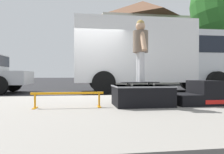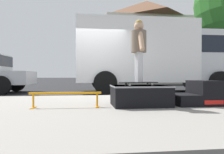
{
  "view_description": "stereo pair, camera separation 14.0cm",
  "coord_description": "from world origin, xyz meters",
  "px_view_note": "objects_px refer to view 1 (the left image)",
  "views": [
    {
      "loc": [
        -0.43,
        -7.13,
        0.72
      ],
      "look_at": [
        0.41,
        -1.44,
        0.69
      ],
      "focal_mm": 34.61,
      "sensor_mm": 36.0,
      "label": 1
    },
    {
      "loc": [
        -0.29,
        -7.15,
        0.72
      ],
      "look_at": [
        0.41,
        -1.44,
        0.69
      ],
      "focal_mm": 34.61,
      "sensor_mm": 36.0,
      "label": 2
    }
  ],
  "objects_px": {
    "skateboard": "(140,83)",
    "skater_kid": "(140,45)",
    "grind_rail": "(68,96)",
    "box_truck": "(153,54)",
    "skate_box": "(142,95)",
    "kicker_ramp": "(198,94)"
  },
  "relations": [
    {
      "from": "grind_rail",
      "to": "skate_box",
      "type": "bearing_deg",
      "value": 2.45
    },
    {
      "from": "kicker_ramp",
      "to": "box_truck",
      "type": "relative_size",
      "value": 0.13
    },
    {
      "from": "kicker_ramp",
      "to": "grind_rail",
      "type": "height_order",
      "value": "kicker_ramp"
    },
    {
      "from": "skateboard",
      "to": "skater_kid",
      "type": "height_order",
      "value": "skater_kid"
    },
    {
      "from": "grind_rail",
      "to": "skater_kid",
      "type": "height_order",
      "value": "skater_kid"
    },
    {
      "from": "skate_box",
      "to": "skater_kid",
      "type": "relative_size",
      "value": 0.92
    },
    {
      "from": "kicker_ramp",
      "to": "skateboard",
      "type": "relative_size",
      "value": 1.1
    },
    {
      "from": "skater_kid",
      "to": "box_truck",
      "type": "xyz_separation_m",
      "value": [
        2.05,
        5.15,
        0.37
      ]
    },
    {
      "from": "skate_box",
      "to": "grind_rail",
      "type": "xyz_separation_m",
      "value": [
        -1.46,
        -0.06,
        -0.0
      ]
    },
    {
      "from": "kicker_ramp",
      "to": "skater_kid",
      "type": "bearing_deg",
      "value": -178.63
    },
    {
      "from": "skateboard",
      "to": "box_truck",
      "type": "height_order",
      "value": "box_truck"
    },
    {
      "from": "skate_box",
      "to": "box_truck",
      "type": "xyz_separation_m",
      "value": [
        2.01,
        5.12,
        1.36
      ]
    },
    {
      "from": "grind_rail",
      "to": "box_truck",
      "type": "distance_m",
      "value": 6.39
    },
    {
      "from": "skateboard",
      "to": "kicker_ramp",
      "type": "bearing_deg",
      "value": 1.37
    },
    {
      "from": "kicker_ramp",
      "to": "grind_rail",
      "type": "distance_m",
      "value": 2.68
    },
    {
      "from": "box_truck",
      "to": "kicker_ramp",
      "type": "bearing_deg",
      "value": -98.84
    },
    {
      "from": "grind_rail",
      "to": "skateboard",
      "type": "relative_size",
      "value": 1.68
    },
    {
      "from": "skate_box",
      "to": "grind_rail",
      "type": "height_order",
      "value": "skate_box"
    },
    {
      "from": "skate_box",
      "to": "skater_kid",
      "type": "bearing_deg",
      "value": -141.08
    },
    {
      "from": "skate_box",
      "to": "kicker_ramp",
      "type": "relative_size",
      "value": 1.29
    },
    {
      "from": "grind_rail",
      "to": "box_truck",
      "type": "relative_size",
      "value": 0.2
    },
    {
      "from": "skate_box",
      "to": "kicker_ramp",
      "type": "height_order",
      "value": "kicker_ramp"
    }
  ]
}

